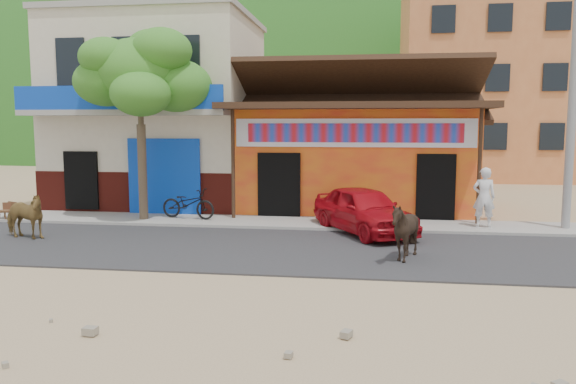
{
  "coord_description": "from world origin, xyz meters",
  "views": [
    {
      "loc": [
        2.47,
        -11.08,
        3.11
      ],
      "look_at": [
        0.46,
        3.0,
        1.4
      ],
      "focal_mm": 35.0,
      "sensor_mm": 36.0,
      "label": 1
    }
  ],
  "objects_px": {
    "tree": "(141,124)",
    "cafe_chair_right": "(7,204)",
    "cow_dark": "(405,231)",
    "pedestrian": "(484,197)",
    "utility_pole": "(573,89)",
    "cow_tan": "(23,216)",
    "cafe_chair_left": "(7,203)",
    "scooter": "(188,204)",
    "red_car": "(364,210)"
  },
  "relations": [
    {
      "from": "cow_tan",
      "to": "scooter",
      "type": "distance_m",
      "value": 4.84
    },
    {
      "from": "cafe_chair_left",
      "to": "cafe_chair_right",
      "type": "xyz_separation_m",
      "value": [
        0.0,
        0.0,
        -0.02
      ]
    },
    {
      "from": "scooter",
      "to": "utility_pole",
      "type": "bearing_deg",
      "value": -78.74
    },
    {
      "from": "cow_dark",
      "to": "scooter",
      "type": "xyz_separation_m",
      "value": [
        -6.51,
        4.38,
        -0.11
      ]
    },
    {
      "from": "utility_pole",
      "to": "pedestrian",
      "type": "bearing_deg",
      "value": -175.66
    },
    {
      "from": "utility_pole",
      "to": "cow_dark",
      "type": "distance_m",
      "value": 7.37
    },
    {
      "from": "tree",
      "to": "cafe_chair_right",
      "type": "xyz_separation_m",
      "value": [
        -4.4,
        -0.5,
        -2.54
      ]
    },
    {
      "from": "cow_dark",
      "to": "cafe_chair_left",
      "type": "xyz_separation_m",
      "value": [
        -12.32,
        3.65,
        -0.12
      ]
    },
    {
      "from": "cafe_chair_left",
      "to": "cafe_chair_right",
      "type": "distance_m",
      "value": 0.02
    },
    {
      "from": "cow_tan",
      "to": "cafe_chair_left",
      "type": "bearing_deg",
      "value": 54.06
    },
    {
      "from": "tree",
      "to": "utility_pole",
      "type": "distance_m",
      "value": 12.84
    },
    {
      "from": "pedestrian",
      "to": "cafe_chair_left",
      "type": "height_order",
      "value": "pedestrian"
    },
    {
      "from": "utility_pole",
      "to": "cafe_chair_left",
      "type": "relative_size",
      "value": 8.35
    },
    {
      "from": "utility_pole",
      "to": "cow_tan",
      "type": "height_order",
      "value": "utility_pole"
    },
    {
      "from": "cow_dark",
      "to": "pedestrian",
      "type": "xyz_separation_m",
      "value": [
        2.53,
        4.17,
        0.29
      ]
    },
    {
      "from": "red_car",
      "to": "cafe_chair_left",
      "type": "relative_size",
      "value": 4.1
    },
    {
      "from": "tree",
      "to": "cow_tan",
      "type": "height_order",
      "value": "tree"
    },
    {
      "from": "tree",
      "to": "scooter",
      "type": "distance_m",
      "value": 2.89
    },
    {
      "from": "tree",
      "to": "pedestrian",
      "type": "height_order",
      "value": "tree"
    },
    {
      "from": "scooter",
      "to": "cafe_chair_right",
      "type": "distance_m",
      "value": 5.85
    },
    {
      "from": "red_car",
      "to": "pedestrian",
      "type": "height_order",
      "value": "pedestrian"
    },
    {
      "from": "utility_pole",
      "to": "cafe_chair_left",
      "type": "height_order",
      "value": "utility_pole"
    },
    {
      "from": "cow_dark",
      "to": "red_car",
      "type": "relative_size",
      "value": 0.34
    },
    {
      "from": "cow_tan",
      "to": "cafe_chair_right",
      "type": "relative_size",
      "value": 1.62
    },
    {
      "from": "cow_tan",
      "to": "pedestrian",
      "type": "distance_m",
      "value": 12.96
    },
    {
      "from": "cow_tan",
      "to": "utility_pole",
      "type": "bearing_deg",
      "value": -64.95
    },
    {
      "from": "utility_pole",
      "to": "pedestrian",
      "type": "xyz_separation_m",
      "value": [
        -2.35,
        -0.18,
        -3.12
      ]
    },
    {
      "from": "scooter",
      "to": "pedestrian",
      "type": "distance_m",
      "value": 9.05
    },
    {
      "from": "tree",
      "to": "cafe_chair_right",
      "type": "bearing_deg",
      "value": -173.52
    },
    {
      "from": "utility_pole",
      "to": "cow_tan",
      "type": "bearing_deg",
      "value": -167.62
    },
    {
      "from": "utility_pole",
      "to": "scooter",
      "type": "bearing_deg",
      "value": 179.86
    },
    {
      "from": "cow_dark",
      "to": "cafe_chair_left",
      "type": "bearing_deg",
      "value": -134.4
    },
    {
      "from": "cow_tan",
      "to": "pedestrian",
      "type": "xyz_separation_m",
      "value": [
        12.58,
        3.1,
        0.34
      ]
    },
    {
      "from": "cow_tan",
      "to": "cafe_chair_right",
      "type": "height_order",
      "value": "cow_tan"
    },
    {
      "from": "cafe_chair_left",
      "to": "cow_tan",
      "type": "bearing_deg",
      "value": -23.68
    },
    {
      "from": "tree",
      "to": "scooter",
      "type": "height_order",
      "value": "tree"
    },
    {
      "from": "utility_pole",
      "to": "cafe_chair_right",
      "type": "xyz_separation_m",
      "value": [
        -17.2,
        -0.7,
        -3.54
      ]
    },
    {
      "from": "pedestrian",
      "to": "cafe_chair_right",
      "type": "bearing_deg",
      "value": 4.92
    },
    {
      "from": "tree",
      "to": "utility_pole",
      "type": "height_order",
      "value": "utility_pole"
    },
    {
      "from": "cow_dark",
      "to": "cafe_chair_left",
      "type": "relative_size",
      "value": 1.41
    },
    {
      "from": "cow_dark",
      "to": "red_car",
      "type": "distance_m",
      "value": 3.29
    },
    {
      "from": "tree",
      "to": "utility_pole",
      "type": "bearing_deg",
      "value": 0.9
    },
    {
      "from": "cow_dark",
      "to": "scooter",
      "type": "distance_m",
      "value": 7.85
    },
    {
      "from": "scooter",
      "to": "tree",
      "type": "bearing_deg",
      "value": 110.62
    },
    {
      "from": "red_car",
      "to": "cafe_chair_left",
      "type": "xyz_separation_m",
      "value": [
        -11.38,
        0.5,
        -0.11
      ]
    },
    {
      "from": "scooter",
      "to": "cafe_chair_right",
      "type": "height_order",
      "value": "scooter"
    },
    {
      "from": "cafe_chair_left",
      "to": "tree",
      "type": "bearing_deg",
      "value": 31.42
    },
    {
      "from": "red_car",
      "to": "utility_pole",
      "type": "bearing_deg",
      "value": -19.5
    },
    {
      "from": "tree",
      "to": "utility_pole",
      "type": "xyz_separation_m",
      "value": [
        12.8,
        0.2,
        1.0
      ]
    },
    {
      "from": "tree",
      "to": "cow_dark",
      "type": "bearing_deg",
      "value": -27.66
    }
  ]
}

